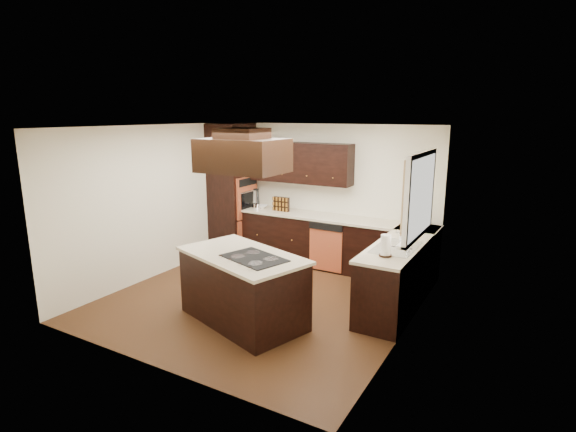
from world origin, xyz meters
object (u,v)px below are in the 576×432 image
at_px(oven_column, 232,199).
at_px(island, 243,289).
at_px(range_hood, 243,156).
at_px(spice_rack, 281,204).

bearing_deg(oven_column, island, -51.13).
relative_size(island, range_hood, 1.57).
distance_m(range_hood, spice_rack, 2.70).
bearing_deg(oven_column, spice_rack, 3.60).
xyz_separation_m(oven_column, range_hood, (1.88, -2.25, 1.10)).
distance_m(oven_column, spice_rack, 1.07).
xyz_separation_m(oven_column, island, (1.94, -2.41, -0.62)).
relative_size(oven_column, range_hood, 2.02).
distance_m(oven_column, island, 3.16).
bearing_deg(island, range_hood, 131.96).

